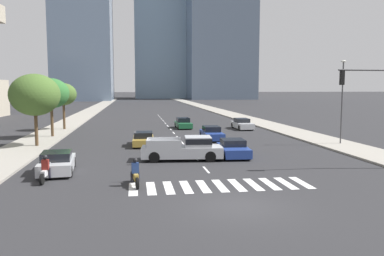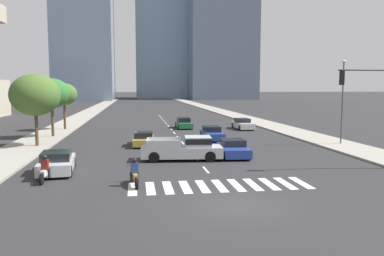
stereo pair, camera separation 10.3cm
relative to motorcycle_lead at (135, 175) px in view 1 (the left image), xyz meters
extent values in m
plane|color=#28282B|center=(4.40, -4.23, -0.58)|extent=(800.00, 800.00, 0.00)
cube|color=gray|center=(17.87, 25.77, -0.51)|extent=(4.00, 260.00, 0.15)
cube|color=gray|center=(-9.08, 25.77, -0.51)|extent=(4.00, 260.00, 0.15)
cube|color=silver|center=(-0.10, -0.69, -0.58)|extent=(0.45, 2.63, 0.01)
cube|color=silver|center=(0.80, -0.69, -0.58)|extent=(0.45, 2.63, 0.01)
cube|color=silver|center=(1.70, -0.69, -0.58)|extent=(0.45, 2.63, 0.01)
cube|color=silver|center=(2.60, -0.69, -0.58)|extent=(0.45, 2.63, 0.01)
cube|color=silver|center=(3.50, -0.69, -0.58)|extent=(0.45, 2.63, 0.01)
cube|color=silver|center=(4.40, -0.69, -0.58)|extent=(0.45, 2.63, 0.01)
cube|color=silver|center=(5.30, -0.69, -0.58)|extent=(0.45, 2.63, 0.01)
cube|color=silver|center=(6.20, -0.69, -0.58)|extent=(0.45, 2.63, 0.01)
cube|color=silver|center=(7.10, -0.69, -0.58)|extent=(0.45, 2.63, 0.01)
cube|color=silver|center=(8.00, -0.69, -0.58)|extent=(0.45, 2.63, 0.01)
cube|color=silver|center=(8.90, -0.69, -0.58)|extent=(0.45, 2.63, 0.01)
cube|color=silver|center=(4.40, 3.31, -0.58)|extent=(0.14, 2.00, 0.01)
cube|color=silver|center=(4.40, 7.31, -0.58)|extent=(0.14, 2.00, 0.01)
cube|color=silver|center=(4.40, 11.31, -0.58)|extent=(0.14, 2.00, 0.01)
cube|color=silver|center=(4.40, 15.31, -0.58)|extent=(0.14, 2.00, 0.01)
cube|color=silver|center=(4.40, 19.31, -0.58)|extent=(0.14, 2.00, 0.01)
cube|color=silver|center=(4.40, 23.31, -0.58)|extent=(0.14, 2.00, 0.01)
cube|color=silver|center=(4.40, 27.31, -0.58)|extent=(0.14, 2.00, 0.01)
cube|color=silver|center=(4.40, 31.31, -0.58)|extent=(0.14, 2.00, 0.01)
cube|color=silver|center=(4.40, 35.31, -0.58)|extent=(0.14, 2.00, 0.01)
cube|color=silver|center=(4.40, 39.31, -0.58)|extent=(0.14, 2.00, 0.01)
cube|color=silver|center=(4.40, 43.31, -0.58)|extent=(0.14, 2.00, 0.01)
cube|color=silver|center=(4.40, 47.31, -0.58)|extent=(0.14, 2.00, 0.01)
cube|color=silver|center=(4.40, 51.31, -0.58)|extent=(0.14, 2.00, 0.01)
cylinder|color=black|center=(-0.10, 0.80, -0.28)|extent=(0.19, 0.61, 0.60)
cylinder|color=black|center=(0.10, -0.77, -0.28)|extent=(0.19, 0.61, 0.60)
cube|color=#B28E38|center=(0.00, 0.02, -0.06)|extent=(0.38, 1.28, 0.32)
cylinder|color=#B2B2B7|center=(-0.09, 0.70, 0.02)|extent=(0.10, 0.32, 0.67)
cylinder|color=black|center=(-0.10, 0.75, 0.39)|extent=(0.70, 0.12, 0.04)
cube|color=navy|center=(0.01, -0.08, 0.37)|extent=(0.39, 0.28, 0.55)
sphere|color=black|center=(0.01, -0.08, 0.78)|extent=(0.26, 0.26, 0.26)
cylinder|color=black|center=(-0.18, -0.01, -0.11)|extent=(0.13, 0.13, 0.55)
cylinder|color=black|center=(0.18, 0.04, -0.11)|extent=(0.13, 0.13, 0.55)
cylinder|color=black|center=(-4.74, 2.37, -0.28)|extent=(0.17, 0.61, 0.60)
cylinder|color=black|center=(-4.86, 0.85, -0.28)|extent=(0.17, 0.61, 0.60)
cube|color=silver|center=(-4.80, 1.61, -0.06)|extent=(0.31, 1.24, 0.32)
cylinder|color=#B2B2B7|center=(-4.75, 2.27, 0.02)|extent=(0.08, 0.32, 0.67)
cylinder|color=black|center=(-4.75, 2.32, 0.39)|extent=(0.70, 0.09, 0.04)
cube|color=maroon|center=(-4.81, 1.51, 0.37)|extent=(0.38, 0.27, 0.55)
sphere|color=black|center=(-4.81, 1.51, 0.78)|extent=(0.26, 0.26, 0.26)
cylinder|color=black|center=(-4.98, 1.62, -0.11)|extent=(0.13, 0.13, 0.55)
cylinder|color=black|center=(-4.62, 1.60, -0.11)|extent=(0.13, 0.13, 0.55)
cube|color=#B7BABF|center=(3.30, 6.78, 0.01)|extent=(5.81, 2.48, 0.75)
cube|color=#B7BABF|center=(4.43, 6.68, 0.74)|extent=(1.96, 1.99, 0.70)
cube|color=black|center=(4.43, 6.68, 0.82)|extent=(1.99, 2.03, 0.39)
cube|color=#B7BABF|center=(2.15, 7.84, 0.66)|extent=(2.37, 0.29, 0.55)
cube|color=#B7BABF|center=(1.98, 5.93, 0.66)|extent=(2.37, 0.29, 0.55)
cube|color=#B7BABF|center=(0.88, 6.99, 0.66)|extent=(0.25, 1.92, 0.55)
cylinder|color=black|center=(5.30, 7.50, -0.20)|extent=(0.78, 0.33, 0.76)
cylinder|color=black|center=(5.14, 5.72, -0.20)|extent=(0.78, 0.33, 0.76)
cylinder|color=black|center=(1.46, 7.84, -0.20)|extent=(0.78, 0.33, 0.76)
cylinder|color=black|center=(1.31, 6.06, -0.20)|extent=(0.78, 0.33, 0.76)
cube|color=#B7BABF|center=(13.15, 26.08, -0.09)|extent=(1.80, 4.77, 0.66)
cube|color=black|center=(13.15, 26.32, 0.48)|extent=(1.56, 2.15, 0.48)
cylinder|color=black|center=(13.95, 24.47, -0.26)|extent=(0.23, 0.64, 0.64)
cylinder|color=black|center=(12.38, 24.45, -0.26)|extent=(0.23, 0.64, 0.64)
cylinder|color=black|center=(13.92, 27.70, -0.26)|extent=(0.23, 0.64, 0.64)
cylinder|color=black|center=(12.35, 27.69, -0.26)|extent=(0.23, 0.64, 0.64)
cube|color=navy|center=(7.50, 17.00, -0.10)|extent=(1.85, 4.76, 0.64)
cube|color=black|center=(7.51, 17.24, 0.48)|extent=(1.58, 2.16, 0.52)
cylinder|color=black|center=(8.25, 15.38, -0.26)|extent=(0.23, 0.64, 0.64)
cylinder|color=black|center=(6.68, 15.41, -0.26)|extent=(0.23, 0.64, 0.64)
cylinder|color=black|center=(8.32, 18.59, -0.26)|extent=(0.23, 0.64, 0.64)
cylinder|color=black|center=(6.75, 18.62, -0.26)|extent=(0.23, 0.64, 0.64)
cube|color=#B7BABF|center=(-4.65, 3.92, -0.10)|extent=(2.24, 4.49, 0.65)
cube|color=black|center=(-4.63, 3.71, 0.47)|extent=(1.81, 2.09, 0.49)
cylinder|color=black|center=(-5.63, 5.33, -0.26)|extent=(0.27, 0.66, 0.64)
cylinder|color=black|center=(-3.92, 5.47, -0.26)|extent=(0.27, 0.66, 0.64)
cylinder|color=black|center=(-5.38, 2.38, -0.26)|extent=(0.27, 0.66, 0.64)
cylinder|color=black|center=(-3.68, 2.52, -0.26)|extent=(0.27, 0.66, 0.64)
cube|color=navy|center=(7.25, 7.64, -0.11)|extent=(2.14, 4.36, 0.63)
cube|color=black|center=(7.27, 7.85, 0.45)|extent=(1.77, 2.01, 0.48)
cylinder|color=black|center=(8.02, 6.14, -0.26)|extent=(0.26, 0.65, 0.64)
cylinder|color=black|center=(6.31, 6.24, -0.26)|extent=(0.26, 0.65, 0.64)
cylinder|color=black|center=(8.19, 9.03, -0.26)|extent=(0.26, 0.65, 0.64)
cylinder|color=black|center=(6.49, 9.13, -0.26)|extent=(0.26, 0.65, 0.64)
cube|color=#1E6038|center=(6.08, 28.03, -0.12)|extent=(1.80, 4.32, 0.60)
cube|color=black|center=(6.08, 28.24, 0.45)|extent=(1.54, 1.96, 0.54)
cylinder|color=black|center=(6.88, 26.59, -0.26)|extent=(0.23, 0.64, 0.64)
cylinder|color=black|center=(5.35, 26.56, -0.26)|extent=(0.23, 0.64, 0.64)
cylinder|color=black|center=(6.81, 29.50, -0.26)|extent=(0.23, 0.64, 0.64)
cylinder|color=black|center=(5.28, 29.47, -0.26)|extent=(0.23, 0.64, 0.64)
cube|color=#B28E38|center=(0.77, 14.18, -0.14)|extent=(1.92, 4.46, 0.56)
cube|color=black|center=(0.76, 13.96, 0.40)|extent=(1.63, 2.03, 0.51)
cylinder|color=black|center=(0.02, 15.70, -0.26)|extent=(0.24, 0.65, 0.64)
cylinder|color=black|center=(1.62, 15.65, -0.26)|extent=(0.24, 0.65, 0.64)
cylinder|color=black|center=(-0.08, 12.71, -0.26)|extent=(0.24, 0.65, 0.64)
cylinder|color=black|center=(1.53, 12.66, -0.26)|extent=(0.24, 0.65, 0.64)
cylinder|color=#333335|center=(14.60, 1.91, 5.58)|extent=(4.76, 0.10, 0.10)
cube|color=black|center=(12.47, 1.91, 5.13)|extent=(0.20, 0.28, 0.90)
sphere|color=red|center=(12.47, 1.91, 5.43)|extent=(0.18, 0.18, 0.18)
sphere|color=orange|center=(12.47, 1.91, 5.13)|extent=(0.18, 0.18, 0.18)
sphere|color=green|center=(12.47, 1.91, 4.83)|extent=(0.18, 0.18, 0.18)
cylinder|color=#3F3F42|center=(18.17, 11.89, 3.13)|extent=(0.12, 0.12, 7.13)
ellipsoid|color=beige|center=(18.17, 11.89, 6.79)|extent=(0.50, 0.24, 0.20)
cylinder|color=#4C3823|center=(-8.28, 14.40, 0.90)|extent=(0.28, 0.28, 2.67)
ellipsoid|color=#426028|center=(-8.28, 14.40, 3.91)|extent=(4.17, 4.17, 3.55)
cylinder|color=#4C3823|center=(-8.28, 20.94, 1.03)|extent=(0.28, 0.28, 2.93)
ellipsoid|color=#2D662D|center=(-8.28, 20.94, 3.93)|extent=(3.58, 3.58, 3.04)
cylinder|color=#4C3823|center=(-8.28, 27.88, 1.03)|extent=(0.28, 0.28, 2.92)
ellipsoid|color=#426028|center=(-8.28, 27.88, 3.72)|extent=(3.08, 3.08, 2.62)
cube|color=#7A93A8|center=(15.45, 164.44, 38.92)|extent=(29.58, 21.55, 79.00)
cube|color=slate|center=(37.31, 147.60, 37.82)|extent=(28.08, 22.05, 76.80)
camera|label=1|loc=(0.00, -20.20, 4.55)|focal=36.47mm
camera|label=2|loc=(0.10, -20.22, 4.55)|focal=36.47mm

